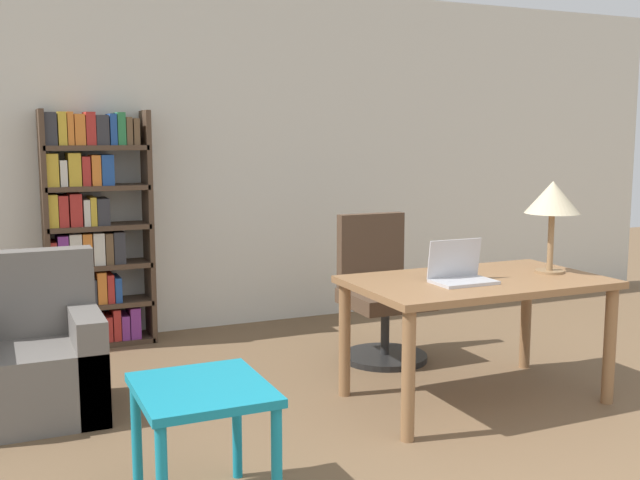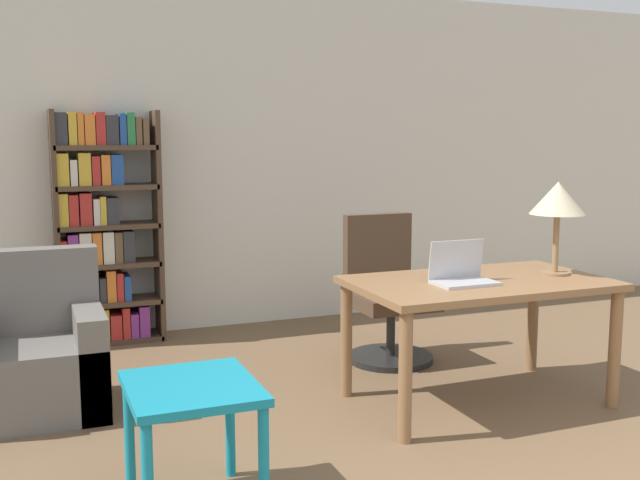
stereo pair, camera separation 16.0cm
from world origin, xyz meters
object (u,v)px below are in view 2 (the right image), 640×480
armchair (34,360)px  bookshelf (101,231)px  office_chair (386,296)px  side_table_blue (192,405)px  table_lamp (558,200)px  desk (479,296)px  laptop (462,274)px

armchair → bookshelf: bearing=69.0°
office_chair → side_table_blue: 2.35m
table_lamp → office_chair: table_lamp is taller
desk → side_table_blue: bearing=-159.9°
laptop → side_table_blue: bearing=-159.7°
side_table_blue → armchair: armchair is taller
side_table_blue → armchair: (-0.58, 1.43, -0.15)m
office_chair → armchair: bearing=-175.2°
table_lamp → side_table_blue: table_lamp is taller
laptop → side_table_blue: (-1.65, -0.61, -0.32)m
laptop → side_table_blue: size_ratio=0.59×
desk → table_lamp: table_lamp is taller
desk → bookshelf: bearing=131.9°
laptop → bookshelf: (-1.73, 2.14, 0.07)m
laptop → side_table_blue: 1.79m
table_lamp → armchair: bearing=164.6°
laptop → table_lamp: table_lamp is taller
bookshelf → desk: bearing=-48.1°
laptop → office_chair: size_ratio=0.34×
office_chair → table_lamp: bearing=-58.2°
laptop → table_lamp: (0.66, 0.03, 0.39)m
laptop → office_chair: office_chair is taller
desk → laptop: (-0.15, -0.05, 0.15)m
office_chair → laptop: bearing=-92.8°
laptop → bookshelf: bearing=128.9°
desk → bookshelf: (-1.88, 2.09, 0.22)m
laptop → office_chair: (0.05, 1.02, -0.34)m
armchair → table_lamp: bearing=-15.4°
office_chair → bookshelf: bookshelf is taller
table_lamp → armchair: 3.12m
office_chair → desk: bearing=-83.9°
desk → table_lamp: size_ratio=2.65×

